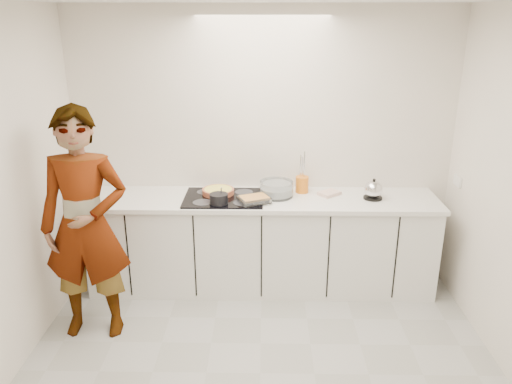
{
  "coord_description": "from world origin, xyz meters",
  "views": [
    {
      "loc": [
        0.02,
        -3.02,
        2.5
      ],
      "look_at": [
        -0.05,
        1.05,
        1.05
      ],
      "focal_mm": 35.0,
      "sensor_mm": 36.0,
      "label": 1
    }
  ],
  "objects_px": {
    "tart_dish": "(218,191)",
    "baking_dish": "(254,199)",
    "cook": "(86,226)",
    "hob": "(224,198)",
    "kettle": "(373,190)",
    "mixing_bowl": "(276,189)",
    "saucepan": "(219,199)",
    "utensil_crock": "(302,184)"
  },
  "relations": [
    {
      "from": "hob",
      "to": "utensil_crock",
      "type": "xyz_separation_m",
      "value": [
        0.73,
        0.19,
        0.07
      ]
    },
    {
      "from": "baking_dish",
      "to": "hob",
      "type": "bearing_deg",
      "value": 156.5
    },
    {
      "from": "utensil_crock",
      "to": "cook",
      "type": "xyz_separation_m",
      "value": [
        -1.75,
        -0.91,
        -0.04
      ]
    },
    {
      "from": "mixing_bowl",
      "to": "utensil_crock",
      "type": "relative_size",
      "value": 2.61
    },
    {
      "from": "tart_dish",
      "to": "mixing_bowl",
      "type": "xyz_separation_m",
      "value": [
        0.54,
        -0.02,
        0.03
      ]
    },
    {
      "from": "kettle",
      "to": "hob",
      "type": "bearing_deg",
      "value": -179.28
    },
    {
      "from": "saucepan",
      "to": "mixing_bowl",
      "type": "xyz_separation_m",
      "value": [
        0.51,
        0.23,
        0.01
      ]
    },
    {
      "from": "tart_dish",
      "to": "baking_dish",
      "type": "relative_size",
      "value": 1.2
    },
    {
      "from": "kettle",
      "to": "cook",
      "type": "xyz_separation_m",
      "value": [
        -2.39,
        -0.74,
        -0.05
      ]
    },
    {
      "from": "mixing_bowl",
      "to": "cook",
      "type": "distance_m",
      "value": 1.71
    },
    {
      "from": "mixing_bowl",
      "to": "kettle",
      "type": "distance_m",
      "value": 0.88
    },
    {
      "from": "saucepan",
      "to": "cook",
      "type": "distance_m",
      "value": 1.14
    },
    {
      "from": "baking_dish",
      "to": "utensil_crock",
      "type": "xyz_separation_m",
      "value": [
        0.45,
        0.31,
        0.03
      ]
    },
    {
      "from": "utensil_crock",
      "to": "saucepan",
      "type": "bearing_deg",
      "value": -155.09
    },
    {
      "from": "saucepan",
      "to": "kettle",
      "type": "height_order",
      "value": "kettle"
    },
    {
      "from": "baking_dish",
      "to": "mixing_bowl",
      "type": "height_order",
      "value": "mixing_bowl"
    },
    {
      "from": "tart_dish",
      "to": "kettle",
      "type": "height_order",
      "value": "kettle"
    },
    {
      "from": "saucepan",
      "to": "utensil_crock",
      "type": "relative_size",
      "value": 1.15
    },
    {
      "from": "utensil_crock",
      "to": "cook",
      "type": "bearing_deg",
      "value": -152.55
    },
    {
      "from": "mixing_bowl",
      "to": "hob",
      "type": "bearing_deg",
      "value": -171.81
    },
    {
      "from": "hob",
      "to": "baking_dish",
      "type": "distance_m",
      "value": 0.31
    },
    {
      "from": "utensil_crock",
      "to": "kettle",
      "type": "bearing_deg",
      "value": -14.99
    },
    {
      "from": "saucepan",
      "to": "baking_dish",
      "type": "xyz_separation_m",
      "value": [
        0.31,
        0.04,
        -0.02
      ]
    },
    {
      "from": "kettle",
      "to": "utensil_crock",
      "type": "distance_m",
      "value": 0.66
    },
    {
      "from": "hob",
      "to": "kettle",
      "type": "distance_m",
      "value": 1.37
    },
    {
      "from": "baking_dish",
      "to": "kettle",
      "type": "relative_size",
      "value": 1.48
    },
    {
      "from": "tart_dish",
      "to": "saucepan",
      "type": "height_order",
      "value": "saucepan"
    },
    {
      "from": "saucepan",
      "to": "mixing_bowl",
      "type": "height_order",
      "value": "saucepan"
    },
    {
      "from": "kettle",
      "to": "baking_dish",
      "type": "bearing_deg",
      "value": -172.63
    },
    {
      "from": "baking_dish",
      "to": "cook",
      "type": "relative_size",
      "value": 0.17
    },
    {
      "from": "baking_dish",
      "to": "cook",
      "type": "bearing_deg",
      "value": -155.33
    },
    {
      "from": "hob",
      "to": "saucepan",
      "type": "relative_size",
      "value": 4.08
    },
    {
      "from": "utensil_crock",
      "to": "baking_dish",
      "type": "bearing_deg",
      "value": -145.17
    },
    {
      "from": "tart_dish",
      "to": "cook",
      "type": "xyz_separation_m",
      "value": [
        -0.97,
        -0.81,
        -0.01
      ]
    },
    {
      "from": "mixing_bowl",
      "to": "utensil_crock",
      "type": "distance_m",
      "value": 0.27
    },
    {
      "from": "tart_dish",
      "to": "cook",
      "type": "distance_m",
      "value": 1.26
    },
    {
      "from": "saucepan",
      "to": "cook",
      "type": "height_order",
      "value": "cook"
    },
    {
      "from": "kettle",
      "to": "utensil_crock",
      "type": "height_order",
      "value": "kettle"
    },
    {
      "from": "tart_dish",
      "to": "baking_dish",
      "type": "xyz_separation_m",
      "value": [
        0.34,
        -0.21,
        0.0
      ]
    },
    {
      "from": "hob",
      "to": "kettle",
      "type": "bearing_deg",
      "value": 0.72
    },
    {
      "from": "cook",
      "to": "mixing_bowl",
      "type": "bearing_deg",
      "value": 24.75
    },
    {
      "from": "tart_dish",
      "to": "mixing_bowl",
      "type": "relative_size",
      "value": 0.96
    }
  ]
}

